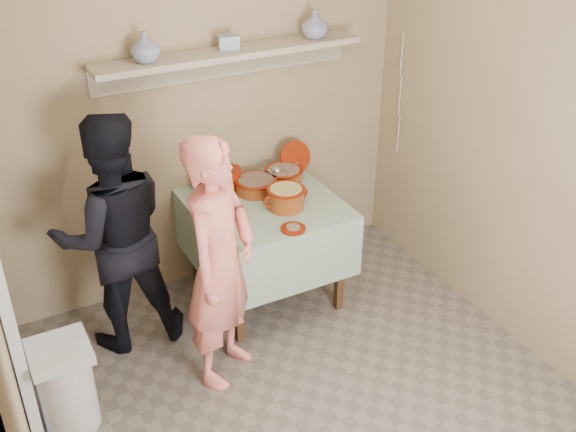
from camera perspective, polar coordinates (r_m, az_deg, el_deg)
ground at (r=4.01m, az=3.29°, el=-17.24°), size 3.50×3.50×0.00m
plate_stack_a at (r=4.65m, az=-6.77°, el=3.19°), size 0.16×0.16×0.21m
plate_stack_b at (r=4.68m, az=-4.82°, el=3.17°), size 0.14×0.14×0.16m
bowl_stack at (r=4.32m, az=-5.44°, el=0.58°), size 0.15×0.15×0.15m
empty_bowl at (r=4.46m, az=-5.95°, el=0.89°), size 0.16×0.16×0.05m
propped_lid at (r=4.89m, az=0.62°, el=5.03°), size 0.24×0.10×0.23m
vase_right at (r=4.66m, az=2.27°, el=15.92°), size 0.21×0.21×0.19m
vase_left at (r=4.23m, az=-12.01°, el=13.82°), size 0.23×0.23×0.18m
ceramic_box at (r=4.42m, az=-5.06°, el=14.41°), size 0.15×0.12×0.09m
person_cook at (r=3.87m, az=-5.74°, el=-4.06°), size 0.68×0.66×1.57m
person_helper at (r=4.25m, az=-14.52°, el=-1.53°), size 0.80×0.65×1.58m
room_shell at (r=3.04m, az=4.16°, el=3.95°), size 3.04×3.54×2.62m
serving_table at (r=4.59m, az=-2.00°, el=-0.14°), size 0.97×0.97×0.76m
cazuela_meat_a at (r=4.64m, az=-2.74°, el=2.71°), size 0.30×0.30×0.10m
cazuela_meat_b at (r=4.78m, az=-0.37°, el=3.56°), size 0.28×0.28×0.10m
ladle at (r=4.71m, az=-0.89°, el=3.85°), size 0.08×0.26×0.19m
cazuela_rice at (r=4.42m, az=-0.18°, el=1.68°), size 0.33×0.25×0.14m
front_plate at (r=4.21m, az=0.43°, el=-1.06°), size 0.16×0.16×0.03m
wall_shelf at (r=4.48m, az=-5.00°, el=13.37°), size 1.80×0.25×0.21m
trash_bin at (r=4.00m, az=-18.25°, el=-13.52°), size 0.32×0.32×0.56m
electrical_cord at (r=5.08m, az=9.47°, el=10.07°), size 0.01×0.05×0.90m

